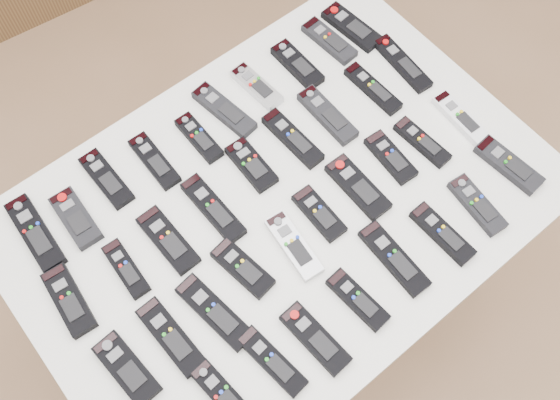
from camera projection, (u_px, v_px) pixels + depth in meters
ground at (266, 317)px, 2.16m from camera, size 4.00×4.00×0.00m
table at (280, 214)px, 1.54m from camera, size 1.25×0.88×0.78m
remote_0 at (35, 233)px, 1.44m from camera, size 0.07×0.21×0.02m
remote_1 at (76, 218)px, 1.46m from camera, size 0.07×0.16×0.02m
remote_2 at (106, 179)px, 1.50m from camera, size 0.05×0.17×0.02m
remote_3 at (154, 161)px, 1.52m from camera, size 0.05×0.17×0.02m
remote_4 at (199, 138)px, 1.55m from camera, size 0.05×0.15×0.02m
remote_5 at (224, 110)px, 1.58m from camera, size 0.08×0.19×0.02m
remote_6 at (257, 87)px, 1.62m from camera, size 0.06×0.16×0.02m
remote_7 at (297, 65)px, 1.65m from camera, size 0.05×0.16×0.02m
remote_8 at (329, 41)px, 1.68m from camera, size 0.06×0.17×0.02m
remote_9 at (352, 27)px, 1.70m from camera, size 0.08×0.18×0.02m
remote_10 at (69, 300)px, 1.37m from camera, size 0.07×0.17×0.02m
remote_11 at (126, 269)px, 1.40m from camera, size 0.05×0.15×0.02m
remote_12 at (168, 240)px, 1.43m from camera, size 0.06×0.18×0.02m
remote_13 at (213, 209)px, 1.47m from camera, size 0.05×0.19×0.02m
remote_14 at (251, 165)px, 1.52m from camera, size 0.06×0.15×0.02m
remote_15 at (293, 138)px, 1.55m from camera, size 0.05×0.19×0.02m
remote_16 at (327, 115)px, 1.58m from camera, size 0.05×0.18×0.02m
remote_17 at (373, 89)px, 1.61m from camera, size 0.05×0.18×0.02m
remote_18 at (402, 63)px, 1.65m from camera, size 0.06×0.20×0.02m
remote_19 at (127, 369)px, 1.31m from camera, size 0.07×0.17×0.02m
remote_20 at (171, 337)px, 1.34m from camera, size 0.06×0.19×0.02m
remote_21 at (214, 312)px, 1.36m from camera, size 0.08×0.20×0.02m
remote_22 at (243, 268)px, 1.40m from camera, size 0.08×0.16×0.02m
remote_23 at (294, 246)px, 1.43m from camera, size 0.07×0.18×0.02m
remote_24 at (319, 214)px, 1.46m from camera, size 0.06×0.15×0.02m
remote_25 at (358, 187)px, 1.49m from camera, size 0.06×0.18×0.02m
remote_26 at (391, 157)px, 1.53m from camera, size 0.06×0.15×0.02m
remote_27 at (422, 142)px, 1.55m from camera, size 0.05×0.16×0.02m
remote_28 at (460, 118)px, 1.58m from camera, size 0.05×0.17×0.02m
remote_30 at (224, 396)px, 1.28m from camera, size 0.06×0.17×0.02m
remote_31 at (272, 361)px, 1.32m from camera, size 0.07×0.17×0.02m
remote_32 at (315, 338)px, 1.33m from camera, size 0.07×0.17×0.02m
remote_33 at (358, 300)px, 1.37m from camera, size 0.06×0.16×0.02m
remote_34 at (394, 258)px, 1.41m from camera, size 0.06×0.19×0.02m
remote_35 at (442, 234)px, 1.44m from camera, size 0.05×0.17×0.02m
remote_36 at (477, 205)px, 1.47m from camera, size 0.07×0.17×0.02m
remote_37 at (509, 165)px, 1.52m from camera, size 0.07×0.18×0.02m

